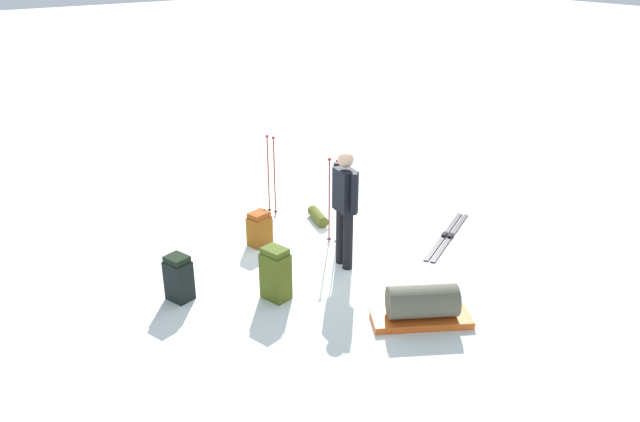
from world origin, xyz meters
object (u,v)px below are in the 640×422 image
(backpack_large_dark, at_px, (259,229))
(sleeping_mat_rolled, at_px, (318,216))
(gear_sled, at_px, (422,306))
(skier_standing, at_px, (345,203))
(backpack_bright, at_px, (179,278))
(ski_pair_near, at_px, (447,236))
(ski_poles_planted_near, at_px, (271,172))
(backpack_small_spare, at_px, (276,274))
(ski_poles_planted_far, at_px, (333,198))

(backpack_large_dark, height_order, sleeping_mat_rolled, backpack_large_dark)
(sleeping_mat_rolled, bearing_deg, gear_sled, 166.74)
(skier_standing, xyz_separation_m, gear_sled, (-1.70, 0.15, -0.73))
(gear_sled, xyz_separation_m, sleeping_mat_rolled, (3.13, -0.74, -0.13))
(backpack_bright, bearing_deg, ski_pair_near, -100.63)
(ski_pair_near, distance_m, backpack_bright, 4.23)
(backpack_bright, bearing_deg, gear_sled, -136.50)
(backpack_large_dark, height_order, ski_poles_planted_near, ski_poles_planted_near)
(backpack_bright, xyz_separation_m, backpack_small_spare, (-0.72, -1.01, 0.05))
(ski_pair_near, bearing_deg, backpack_large_dark, 58.86)
(ski_poles_planted_near, relative_size, sleeping_mat_rolled, 2.50)
(gear_sled, height_order, sleeping_mat_rolled, gear_sled)
(ski_poles_planted_far, bearing_deg, skier_standing, 155.84)
(ski_pair_near, relative_size, ski_poles_planted_far, 1.29)
(skier_standing, xyz_separation_m, ski_pair_near, (-0.24, -1.88, -0.94))
(backpack_bright, xyz_separation_m, ski_poles_planted_far, (0.09, -2.56, 0.46))
(backpack_small_spare, bearing_deg, gear_sled, -143.80)
(sleeping_mat_rolled, bearing_deg, backpack_small_spare, 131.03)
(ski_poles_planted_far, relative_size, gear_sled, 1.09)
(skier_standing, bearing_deg, sleeping_mat_rolled, -22.38)
(gear_sled, bearing_deg, ski_poles_planted_far, -10.48)
(skier_standing, bearing_deg, backpack_large_dark, 26.01)
(ski_pair_near, bearing_deg, skier_standing, 82.79)
(backpack_small_spare, xyz_separation_m, sleeping_mat_rolled, (1.61, -1.85, -0.26))
(sleeping_mat_rolled, bearing_deg, ski_poles_planted_far, 159.06)
(backpack_large_dark, bearing_deg, ski_pair_near, -121.14)
(ski_pair_near, height_order, ski_poles_planted_far, ski_poles_planted_far)
(backpack_bright, height_order, ski_poles_planted_far, ski_poles_planted_far)
(backpack_bright, xyz_separation_m, sleeping_mat_rolled, (0.89, -2.86, -0.21))
(skier_standing, xyz_separation_m, ski_poles_planted_far, (0.63, -0.28, -0.20))
(ski_pair_near, xyz_separation_m, backpack_large_dark, (1.51, 2.50, 0.25))
(backpack_small_spare, bearing_deg, ski_pair_near, -91.13)
(skier_standing, height_order, sleeping_mat_rolled, skier_standing)
(ski_pair_near, height_order, sleeping_mat_rolled, sleeping_mat_rolled)
(ski_poles_planted_far, distance_m, gear_sled, 2.43)
(backpack_small_spare, bearing_deg, backpack_large_dark, -23.80)
(ski_pair_near, relative_size, backpack_small_spare, 2.46)
(skier_standing, bearing_deg, gear_sled, 175.04)
(skier_standing, xyz_separation_m, sleeping_mat_rolled, (1.44, -0.59, -0.86))
(backpack_large_dark, bearing_deg, backpack_bright, 113.95)
(ski_poles_planted_near, bearing_deg, sleeping_mat_rolled, -148.33)
(backpack_bright, relative_size, sleeping_mat_rolled, 1.12)
(skier_standing, xyz_separation_m, backpack_small_spare, (-0.18, 1.26, -0.60))
(backpack_bright, height_order, backpack_small_spare, backpack_small_spare)
(backpack_large_dark, height_order, backpack_small_spare, backpack_small_spare)
(skier_standing, height_order, ski_poles_planted_near, skier_standing)
(sleeping_mat_rolled, bearing_deg, ski_poles_planted_near, 31.67)
(backpack_bright, relative_size, gear_sled, 0.49)
(skier_standing, relative_size, ski_poles_planted_far, 1.24)
(ski_pair_near, distance_m, ski_poles_planted_far, 1.97)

